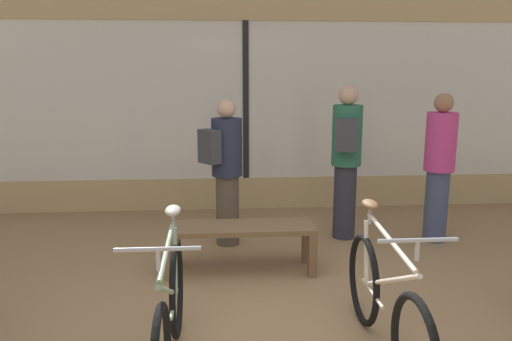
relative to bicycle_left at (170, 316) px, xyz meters
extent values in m
cube|color=tan|center=(0.70, 3.92, -0.17)|extent=(12.00, 0.08, 0.45)
cube|color=silver|center=(0.70, 3.92, 1.13)|extent=(12.00, 0.04, 2.15)
cube|color=black|center=(0.70, 3.89, 1.13)|extent=(0.08, 0.02, 2.15)
torus|color=black|center=(0.00, 0.49, -0.04)|extent=(0.05, 0.72, 0.72)
cylinder|color=gray|center=(0.00, -0.05, 0.20)|extent=(0.03, 0.95, 0.51)
cylinder|color=gray|center=(0.00, 0.45, 0.20)|extent=(0.03, 0.11, 0.49)
cylinder|color=gray|center=(0.00, -0.02, 0.48)|extent=(0.03, 0.88, 0.10)
cylinder|color=gray|center=(0.00, 0.26, -0.04)|extent=(0.03, 0.46, 0.03)
cylinder|color=#B2B2B7|center=(0.00, 0.41, 0.51)|extent=(0.02, 0.02, 0.14)
ellipsoid|color=#B2A893|center=(0.00, 0.41, 0.59)|extent=(0.11, 0.22, 0.06)
cylinder|color=#B2B2B7|center=(0.00, -0.46, 0.57)|extent=(0.02, 0.02, 0.12)
cylinder|color=#ADADB2|center=(0.00, -0.46, 0.63)|extent=(0.46, 0.02, 0.02)
torus|color=black|center=(1.44, 0.57, -0.04)|extent=(0.05, 0.71, 0.71)
cylinder|color=beige|center=(1.44, 0.01, 0.20)|extent=(0.03, 0.98, 0.51)
cylinder|color=beige|center=(1.44, 0.53, 0.20)|extent=(0.03, 0.11, 0.49)
cylinder|color=beige|center=(1.44, 0.04, 0.47)|extent=(0.03, 0.90, 0.10)
cylinder|color=beige|center=(1.44, 0.33, -0.04)|extent=(0.03, 0.47, 0.03)
cylinder|color=#B2B2B7|center=(1.44, 0.49, 0.51)|extent=(0.02, 0.02, 0.14)
ellipsoid|color=brown|center=(1.44, 0.49, 0.59)|extent=(0.11, 0.22, 0.06)
cylinder|color=#B2B2B7|center=(1.44, -0.41, 0.57)|extent=(0.02, 0.02, 0.12)
cylinder|color=#ADADB2|center=(1.44, -0.41, 0.63)|extent=(0.46, 0.02, 0.02)
cube|color=brown|center=(0.55, 1.63, 0.05)|extent=(1.40, 0.44, 0.05)
cube|color=brown|center=(-0.11, 1.45, -0.19)|extent=(0.08, 0.08, 0.43)
cube|color=brown|center=(1.21, 1.45, -0.19)|extent=(0.08, 0.08, 0.43)
cube|color=brown|center=(-0.11, 1.81, -0.19)|extent=(0.08, 0.08, 0.43)
cube|color=brown|center=(1.21, 1.81, -0.19)|extent=(0.08, 0.08, 0.43)
cylinder|color=brown|center=(0.41, 2.45, 0.00)|extent=(0.37, 0.37, 0.80)
cylinder|color=#23283D|center=(0.41, 2.45, 0.72)|extent=(0.48, 0.48, 0.63)
sphere|color=tan|center=(0.41, 2.45, 1.14)|extent=(0.21, 0.21, 0.21)
cube|color=#38383D|center=(0.23, 2.30, 0.75)|extent=(0.26, 0.27, 0.36)
cylinder|color=#2D2D38|center=(1.79, 2.57, 0.04)|extent=(0.32, 0.32, 0.87)
cylinder|color=#286647|center=(1.79, 2.57, 0.82)|extent=(0.42, 0.42, 0.69)
sphere|color=tan|center=(1.79, 2.57, 1.28)|extent=(0.23, 0.23, 0.23)
cube|color=#38383D|center=(1.73, 2.34, 0.85)|extent=(0.27, 0.20, 0.36)
cylinder|color=#424C6B|center=(2.82, 2.38, 0.02)|extent=(0.37, 0.37, 0.83)
cylinder|color=#D13D84|center=(2.82, 2.38, 0.76)|extent=(0.48, 0.48, 0.66)
sphere|color=#9E7051|center=(2.82, 2.38, 1.20)|extent=(0.21, 0.21, 0.21)
camera|label=1|loc=(0.34, -3.00, 1.57)|focal=35.00mm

